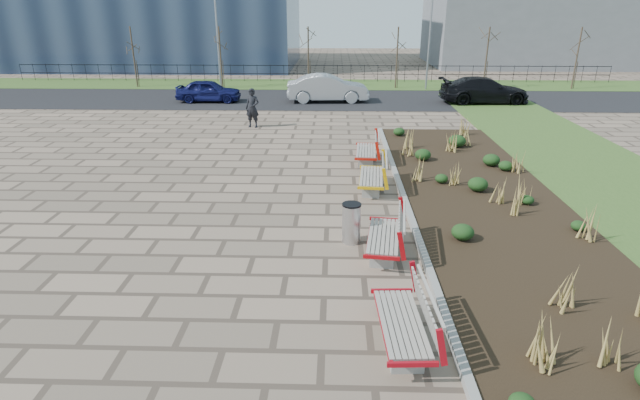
{
  "coord_description": "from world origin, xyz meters",
  "views": [
    {
      "loc": [
        1.85,
        -8.5,
        5.43
      ],
      "look_at": [
        1.5,
        3.0,
        0.9
      ],
      "focal_mm": 28.0,
      "sensor_mm": 36.0,
      "label": 1
    }
  ],
  "objects_px": {
    "pedestrian": "(252,108)",
    "litter_bin": "(351,223)",
    "lamp_west": "(218,43)",
    "car_blue": "(209,91)",
    "car_silver": "(328,88)",
    "car_black": "(484,90)",
    "bench_d": "(366,149)",
    "bench_a": "(401,319)",
    "bench_b": "(384,234)",
    "bench_c": "(371,175)",
    "lamp_east": "(429,43)"
  },
  "relations": [
    {
      "from": "litter_bin",
      "to": "pedestrian",
      "type": "relative_size",
      "value": 0.54
    },
    {
      "from": "car_black",
      "to": "lamp_east",
      "type": "xyz_separation_m",
      "value": [
        -2.53,
        4.9,
        2.28
      ]
    },
    {
      "from": "car_blue",
      "to": "bench_d",
      "type": "bearing_deg",
      "value": -144.89
    },
    {
      "from": "bench_c",
      "to": "car_black",
      "type": "height_order",
      "value": "car_black"
    },
    {
      "from": "bench_c",
      "to": "bench_a",
      "type": "bearing_deg",
      "value": -85.46
    },
    {
      "from": "bench_b",
      "to": "car_black",
      "type": "height_order",
      "value": "car_black"
    },
    {
      "from": "car_blue",
      "to": "bench_b",
      "type": "bearing_deg",
      "value": -156.57
    },
    {
      "from": "bench_a",
      "to": "bench_d",
      "type": "relative_size",
      "value": 1.0
    },
    {
      "from": "bench_c",
      "to": "car_black",
      "type": "relative_size",
      "value": 0.41
    },
    {
      "from": "bench_b",
      "to": "car_silver",
      "type": "bearing_deg",
      "value": 102.15
    },
    {
      "from": "car_silver",
      "to": "bench_a",
      "type": "bearing_deg",
      "value": -179.55
    },
    {
      "from": "bench_d",
      "to": "car_silver",
      "type": "distance_m",
      "value": 12.21
    },
    {
      "from": "bench_c",
      "to": "car_black",
      "type": "distance_m",
      "value": 16.68
    },
    {
      "from": "bench_a",
      "to": "car_blue",
      "type": "distance_m",
      "value": 24.06
    },
    {
      "from": "bench_d",
      "to": "car_blue",
      "type": "height_order",
      "value": "car_blue"
    },
    {
      "from": "car_blue",
      "to": "lamp_east",
      "type": "xyz_separation_m",
      "value": [
        13.63,
        4.96,
        2.38
      ]
    },
    {
      "from": "pedestrian",
      "to": "bench_c",
      "type": "bearing_deg",
      "value": -46.36
    },
    {
      "from": "litter_bin",
      "to": "car_black",
      "type": "relative_size",
      "value": 0.19
    },
    {
      "from": "bench_b",
      "to": "bench_a",
      "type": "bearing_deg",
      "value": -82.56
    },
    {
      "from": "bench_c",
      "to": "car_black",
      "type": "bearing_deg",
      "value": 67.72
    },
    {
      "from": "litter_bin",
      "to": "lamp_west",
      "type": "height_order",
      "value": "lamp_west"
    },
    {
      "from": "bench_c",
      "to": "bench_d",
      "type": "height_order",
      "value": "same"
    },
    {
      "from": "litter_bin",
      "to": "car_blue",
      "type": "bearing_deg",
      "value": 113.1
    },
    {
      "from": "bench_b",
      "to": "car_silver",
      "type": "distance_m",
      "value": 19.39
    },
    {
      "from": "bench_c",
      "to": "lamp_west",
      "type": "relative_size",
      "value": 0.35
    },
    {
      "from": "bench_c",
      "to": "car_silver",
      "type": "height_order",
      "value": "car_silver"
    },
    {
      "from": "car_silver",
      "to": "car_black",
      "type": "distance_m",
      "value": 9.12
    },
    {
      "from": "lamp_east",
      "to": "bench_c",
      "type": "bearing_deg",
      "value": -104.19
    },
    {
      "from": "bench_b",
      "to": "lamp_west",
      "type": "bearing_deg",
      "value": 117.94
    },
    {
      "from": "lamp_west",
      "to": "lamp_east",
      "type": "bearing_deg",
      "value": 0.0
    },
    {
      "from": "bench_b",
      "to": "pedestrian",
      "type": "height_order",
      "value": "pedestrian"
    },
    {
      "from": "lamp_east",
      "to": "bench_d",
      "type": "bearing_deg",
      "value": -106.53
    },
    {
      "from": "car_silver",
      "to": "lamp_east",
      "type": "xyz_separation_m",
      "value": [
        6.59,
        4.74,
        2.23
      ]
    },
    {
      "from": "litter_bin",
      "to": "lamp_west",
      "type": "relative_size",
      "value": 0.16
    },
    {
      "from": "lamp_west",
      "to": "car_silver",
      "type": "bearing_deg",
      "value": -32.63
    },
    {
      "from": "pedestrian",
      "to": "car_blue",
      "type": "xyz_separation_m",
      "value": [
        -3.62,
        6.42,
        -0.25
      ]
    },
    {
      "from": "bench_b",
      "to": "bench_d",
      "type": "height_order",
      "value": "same"
    },
    {
      "from": "bench_a",
      "to": "pedestrian",
      "type": "distance_m",
      "value": 16.8
    },
    {
      "from": "bench_a",
      "to": "car_black",
      "type": "height_order",
      "value": "car_black"
    },
    {
      "from": "car_blue",
      "to": "car_silver",
      "type": "height_order",
      "value": "car_silver"
    },
    {
      "from": "car_silver",
      "to": "bench_c",
      "type": "bearing_deg",
      "value": -177.52
    },
    {
      "from": "bench_d",
      "to": "lamp_east",
      "type": "bearing_deg",
      "value": 77.2
    },
    {
      "from": "bench_c",
      "to": "car_silver",
      "type": "bearing_deg",
      "value": 100.59
    },
    {
      "from": "pedestrian",
      "to": "litter_bin",
      "type": "bearing_deg",
      "value": -57.7
    },
    {
      "from": "pedestrian",
      "to": "lamp_east",
      "type": "bearing_deg",
      "value": 61.5
    },
    {
      "from": "pedestrian",
      "to": "lamp_west",
      "type": "distance_m",
      "value": 12.25
    },
    {
      "from": "car_silver",
      "to": "lamp_west",
      "type": "distance_m",
      "value": 9.07
    },
    {
      "from": "bench_b",
      "to": "bench_d",
      "type": "bearing_deg",
      "value": 97.44
    },
    {
      "from": "bench_b",
      "to": "lamp_west",
      "type": "xyz_separation_m",
      "value": [
        -9.0,
        24.06,
        2.54
      ]
    },
    {
      "from": "bench_d",
      "to": "car_blue",
      "type": "distance_m",
      "value": 14.69
    }
  ]
}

